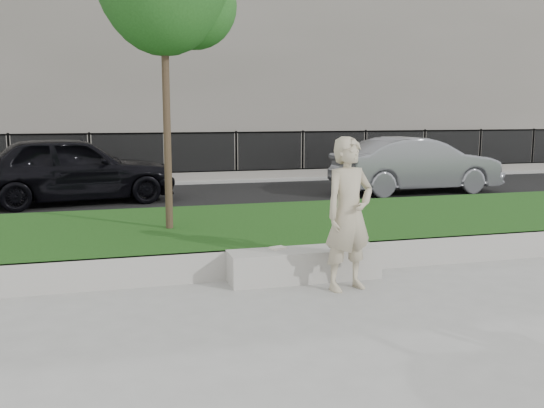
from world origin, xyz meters
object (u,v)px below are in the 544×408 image
object	(u,v)px
man	(349,214)
car_silver	(416,165)
car_dark	(72,169)
stone_bench	(304,264)
book	(278,248)

from	to	relation	value
man	car_silver	world-z (taller)	man
car_silver	car_dark	bearing A→B (deg)	84.74
man	car_silver	size ratio (longest dim) A/B	0.42
stone_bench	car_silver	size ratio (longest dim) A/B	0.45
car_dark	man	bearing A→B (deg)	-165.54
man	car_silver	distance (m)	9.41
man	car_dark	world-z (taller)	man
man	book	xyz separation A→B (m)	(-0.71, 0.68, -0.53)
stone_bench	car_dark	world-z (taller)	car_dark
stone_bench	book	world-z (taller)	book
stone_bench	book	size ratio (longest dim) A/B	10.10
stone_bench	car_silver	xyz separation A→B (m)	(5.66, 7.25, 0.58)
book	car_dark	distance (m)	8.15
man	book	distance (m)	1.12
book	man	bearing A→B (deg)	-62.59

